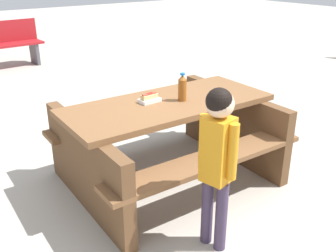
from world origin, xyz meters
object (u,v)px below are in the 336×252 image
park_bench_mid (0,44)px  soda_bottle (182,88)px  hotdog_tray (149,98)px  child_in_coat (217,151)px  picnic_table (168,134)px

park_bench_mid → soda_bottle: bearing=92.7°
hotdog_tray → park_bench_mid: 5.05m
hotdog_tray → child_in_coat: (0.15, 1.01, -0.04)m
child_in_coat → park_bench_mid: child_in_coat is taller
soda_bottle → hotdog_tray: bearing=-28.0°
picnic_table → child_in_coat: bearing=73.0°
child_in_coat → park_bench_mid: 6.06m
park_bench_mid → picnic_table: bearing=91.4°
hotdog_tray → park_bench_mid: (-0.00, -5.04, -0.33)m
hotdog_tray → child_in_coat: 1.02m
picnic_table → soda_bottle: bearing=159.4°
hotdog_tray → picnic_table: bearing=146.0°
picnic_table → hotdog_tray: 0.37m
park_bench_mid → hotdog_tray: bearing=90.0°
hotdog_tray → park_bench_mid: park_bench_mid is taller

